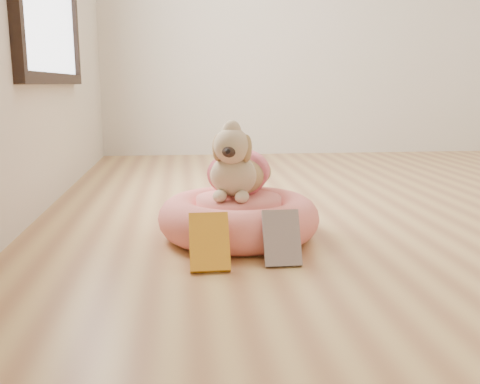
{
  "coord_description": "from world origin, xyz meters",
  "views": [
    {
      "loc": [
        -1.29,
        -2.67,
        0.64
      ],
      "look_at": [
        -1.06,
        -0.53,
        0.21
      ],
      "focal_mm": 40.0,
      "sensor_mm": 36.0,
      "label": 1
    }
  ],
  "objects": [
    {
      "name": "dog",
      "position": [
        -1.06,
        -0.44,
        0.34
      ],
      "size": [
        0.42,
        0.52,
        0.33
      ],
      "primitive_type": null,
      "rotation": [
        0.0,
        0.0,
        -0.27
      ],
      "color": "brown",
      "rests_on": "pet_bed"
    },
    {
      "name": "wall_back",
      "position": [
        0.0,
        2.25,
        1.35
      ],
      "size": [
        4.5,
        0.0,
        4.5
      ],
      "primitive_type": "plane",
      "rotation": [
        1.57,
        0.0,
        0.0
      ],
      "color": "beige",
      "rests_on": "floor"
    },
    {
      "name": "floor",
      "position": [
        0.0,
        0.0,
        0.0
      ],
      "size": [
        4.5,
        4.5,
        0.0
      ],
      "primitive_type": "plane",
      "color": "#B07849",
      "rests_on": "ground"
    },
    {
      "name": "pet_bed",
      "position": [
        -1.06,
        -0.48,
        0.08
      ],
      "size": [
        0.68,
        0.68,
        0.18
      ],
      "color": "#ED5C6C",
      "rests_on": "floor"
    },
    {
      "name": "book_yellow",
      "position": [
        -1.2,
        -0.86,
        0.1
      ],
      "size": [
        0.14,
        0.14,
        0.19
      ],
      "primitive_type": "cube",
      "rotation": [
        -0.6,
        0.0,
        0.01
      ],
      "color": "yellow",
      "rests_on": "floor"
    },
    {
      "name": "book_white",
      "position": [
        -0.94,
        -0.84,
        0.1
      ],
      "size": [
        0.13,
        0.11,
        0.19
      ],
      "primitive_type": "cube",
      "rotation": [
        -0.46,
        0.0,
        0.01
      ],
      "color": "white",
      "rests_on": "floor"
    }
  ]
}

